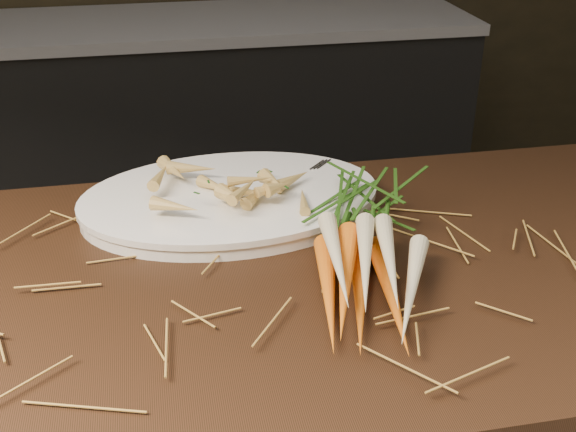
% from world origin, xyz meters
% --- Properties ---
extents(back_counter, '(1.82, 0.62, 0.84)m').
position_xyz_m(back_counter, '(0.30, 2.18, 0.42)').
color(back_counter, black).
rests_on(back_counter, ground).
extents(straw_bedding, '(1.40, 0.60, 0.02)m').
position_xyz_m(straw_bedding, '(0.00, 0.30, 0.91)').
color(straw_bedding, olive).
rests_on(straw_bedding, main_counter).
extents(root_veg_bunch, '(0.24, 0.49, 0.09)m').
position_xyz_m(root_veg_bunch, '(0.27, 0.32, 0.94)').
color(root_veg_bunch, '#D14B05').
rests_on(root_veg_bunch, main_counter).
extents(serving_platter, '(0.50, 0.35, 0.03)m').
position_xyz_m(serving_platter, '(0.10, 0.50, 0.91)').
color(serving_platter, white).
rests_on(serving_platter, main_counter).
extents(roasted_veg_heap, '(0.25, 0.18, 0.05)m').
position_xyz_m(roasted_veg_heap, '(0.10, 0.50, 0.95)').
color(roasted_veg_heap, '#BB9247').
rests_on(roasted_veg_heap, serving_platter).
extents(serving_fork, '(0.14, 0.14, 0.00)m').
position_xyz_m(serving_fork, '(0.27, 0.49, 0.93)').
color(serving_fork, silver).
rests_on(serving_fork, serving_platter).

